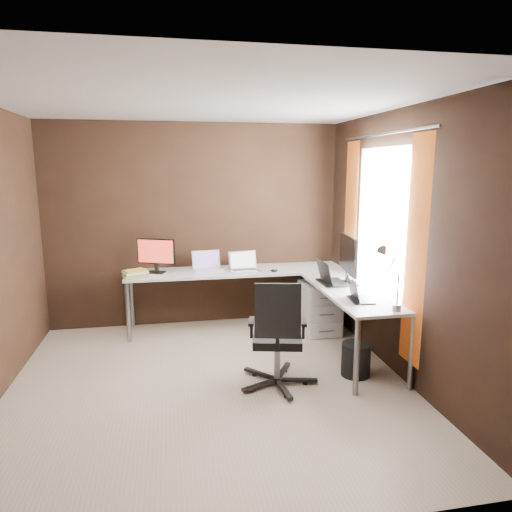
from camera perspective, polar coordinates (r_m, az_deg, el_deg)
The scene contains 15 objects.
room at distance 4.06m, azimuth -1.39°, elevation 1.26°, with size 3.60×3.60×2.50m.
desk at distance 5.21m, azimuth 2.34°, elevation -3.24°, with size 2.65×2.25×0.73m.
drawer_pedestal at distance 5.58m, azimuth 7.96°, elevation -6.42°, with size 0.42×0.50×0.60m, color silver.
monitor_left at distance 5.51m, azimuth -12.39°, elevation 0.29°, with size 0.44×0.22×0.41m.
monitor_right at distance 4.96m, azimuth 11.47°, elevation -0.09°, with size 0.18×0.64×0.52m.
laptop_white at distance 5.59m, azimuth -6.12°, elevation -1.23°, with size 0.37×0.28×0.23m.
laptop_silver at distance 5.52m, azimuth -1.52°, elevation -1.34°, with size 0.37×0.29×0.23m.
laptop_black_big at distance 4.98m, azimuth 9.21°, elevation -2.81°, with size 0.28×0.39×0.25m.
laptop_black_small at distance 4.41m, azimuth 12.66°, elevation -4.92°, with size 0.24×0.31×0.19m.
book_stack at distance 5.37m, azimuth -14.86°, elevation -2.17°, with size 0.31×0.28×0.09m.
mouse_left at distance 5.33m, azimuth -13.84°, elevation -2.48°, with size 0.09×0.06×0.03m, color black.
mouse_corner at distance 5.46m, azimuth 2.27°, elevation -1.84°, with size 0.09×0.06×0.03m, color black.
desk_lamp at distance 4.14m, azimuth 16.23°, elevation -1.67°, with size 0.19×0.22×0.57m.
office_chair at distance 4.22m, azimuth 2.66°, elevation -12.29°, with size 0.56×0.58×1.00m.
wastebasket at distance 4.57m, azimuth 12.37°, elevation -12.52°, with size 0.28×0.28×0.32m, color black.
Camera 1 is at (-0.31, -3.88, 1.97)m, focal length 32.00 mm.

